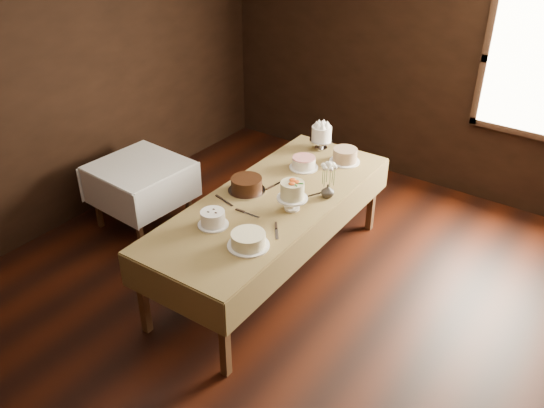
{
  "coord_description": "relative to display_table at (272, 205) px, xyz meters",
  "views": [
    {
      "loc": [
        2.36,
        -3.08,
        3.38
      ],
      "look_at": [
        0.0,
        0.2,
        0.95
      ],
      "focal_mm": 38.31,
      "sensor_mm": 36.0,
      "label": 1
    }
  ],
  "objects": [
    {
      "name": "floor",
      "position": [
        0.19,
        -0.45,
        -0.75
      ],
      "size": [
        5.0,
        6.0,
        0.01
      ],
      "primitive_type": "cube",
      "color": "black",
      "rests_on": "ground"
    },
    {
      "name": "wall_back",
      "position": [
        0.19,
        2.55,
        0.65
      ],
      "size": [
        5.0,
        0.02,
        2.8
      ],
      "primitive_type": "cube",
      "color": "black",
      "rests_on": "ground"
    },
    {
      "name": "wall_left",
      "position": [
        -2.31,
        -0.45,
        0.65
      ],
      "size": [
        0.02,
        6.0,
        2.8
      ],
      "primitive_type": "cube",
      "color": "black",
      "rests_on": "ground"
    },
    {
      "name": "display_table",
      "position": [
        0.0,
        0.0,
        0.0
      ],
      "size": [
        1.08,
        2.64,
        0.81
      ],
      "rotation": [
        0.0,
        0.0,
        0.02
      ],
      "color": "#452916",
      "rests_on": "ground"
    },
    {
      "name": "side_table",
      "position": [
        -1.59,
        -0.09,
        -0.12
      ],
      "size": [
        0.89,
        0.89,
        0.71
      ],
      "rotation": [
        0.0,
        0.0,
        -0.06
      ],
      "color": "#452916",
      "rests_on": "ground"
    },
    {
      "name": "cake_meringue",
      "position": [
        -0.18,
        1.12,
        0.18
      ],
      "size": [
        0.24,
        0.24,
        0.26
      ],
      "color": "silver",
      "rests_on": "display_table"
    },
    {
      "name": "cake_speckled",
      "position": [
        0.16,
        1.0,
        0.13
      ],
      "size": [
        0.3,
        0.3,
        0.14
      ],
      "color": "white",
      "rests_on": "display_table"
    },
    {
      "name": "cake_lattice",
      "position": [
        -0.09,
        0.66,
        0.11
      ],
      "size": [
        0.3,
        0.3,
        0.1
      ],
      "color": "white",
      "rests_on": "display_table"
    },
    {
      "name": "cake_chocolate",
      "position": [
        -0.26,
        -0.01,
        0.12
      ],
      "size": [
        0.34,
        0.34,
        0.13
      ],
      "color": "silver",
      "rests_on": "display_table"
    },
    {
      "name": "cake_flowers",
      "position": [
        0.24,
        -0.03,
        0.18
      ],
      "size": [
        0.28,
        0.28,
        0.27
      ],
      "color": "white",
      "rests_on": "display_table"
    },
    {
      "name": "cake_swirl",
      "position": [
        -0.14,
        -0.61,
        0.12
      ],
      "size": [
        0.25,
        0.25,
        0.13
      ],
      "color": "white",
      "rests_on": "display_table"
    },
    {
      "name": "cake_cream",
      "position": [
        0.27,
        -0.68,
        0.11
      ],
      "size": [
        0.33,
        0.33,
        0.11
      ],
      "color": "white",
      "rests_on": "display_table"
    },
    {
      "name": "cake_server_a",
      "position": [
        0.02,
        -0.31,
        0.06
      ],
      "size": [
        0.24,
        0.03,
        0.01
      ],
      "primitive_type": "cube",
      "rotation": [
        0.0,
        0.0,
        0.03
      ],
      "color": "silver",
      "rests_on": "display_table"
    },
    {
      "name": "cake_server_b",
      "position": [
        0.35,
        -0.42,
        0.06
      ],
      "size": [
        0.17,
        0.2,
        0.01
      ],
      "primitive_type": "cube",
      "rotation": [
        0.0,
        0.0,
        -0.91
      ],
      "color": "silver",
      "rests_on": "display_table"
    },
    {
      "name": "cake_server_c",
      "position": [
        -0.11,
        0.27,
        0.06
      ],
      "size": [
        0.05,
        0.24,
        0.01
      ],
      "primitive_type": "cube",
      "rotation": [
        0.0,
        0.0,
        1.45
      ],
      "color": "silver",
      "rests_on": "display_table"
    },
    {
      "name": "cake_server_d",
      "position": [
        0.27,
        0.29,
        0.06
      ],
      "size": [
        0.13,
        0.22,
        0.01
      ],
      "primitive_type": "cube",
      "rotation": [
        0.0,
        0.0,
        1.09
      ],
      "color": "silver",
      "rests_on": "display_table"
    },
    {
      "name": "cake_server_e",
      "position": [
        -0.27,
        -0.28,
        0.06
      ],
      "size": [
        0.24,
        0.08,
        0.01
      ],
      "primitive_type": "cube",
      "rotation": [
        0.0,
        0.0,
        -0.24
      ],
      "color": "silver",
      "rests_on": "display_table"
    },
    {
      "name": "flower_vase",
      "position": [
        0.37,
        0.32,
        0.12
      ],
      "size": [
        0.16,
        0.16,
        0.12
      ],
      "primitive_type": "imported",
      "rotation": [
        0.0,
        0.0,
        0.92
      ],
      "color": "#2D2823",
      "rests_on": "display_table"
    },
    {
      "name": "flower_bouquet",
      "position": [
        0.37,
        0.32,
        0.3
      ],
      "size": [
        0.14,
        0.14,
        0.2
      ],
      "primitive_type": null,
      "color": "white",
      "rests_on": "flower_vase"
    }
  ]
}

